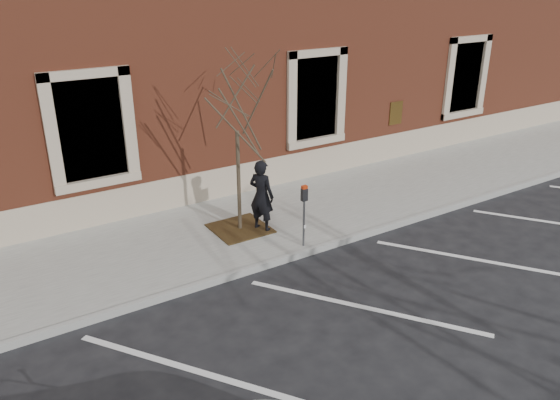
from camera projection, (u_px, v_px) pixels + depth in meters
ground at (295, 257)px, 11.47m from camera, size 120.00×120.00×0.00m
sidewalk_near at (254, 224)px, 12.81m from camera, size 40.00×3.50×0.15m
curb_near at (297, 255)px, 11.40m from camera, size 40.00×0.12×0.15m
parking_stripes at (364, 307)px, 9.76m from camera, size 28.00×4.40×0.01m
building_civic at (149, 30)px, 15.96m from camera, size 40.00×8.62×8.00m
man at (262, 196)px, 12.07m from camera, size 0.63×0.72×1.65m
parking_meter at (304, 205)px, 11.28m from camera, size 0.12×0.10×1.37m
tree_grate at (240, 228)px, 12.40m from camera, size 1.22×1.22×0.03m
sapling at (236, 102)px, 11.28m from camera, size 2.50×2.50×4.17m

